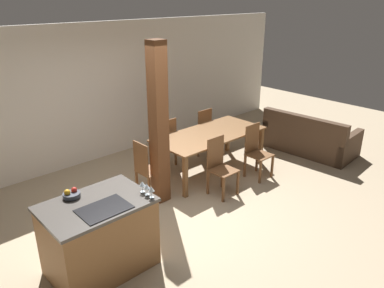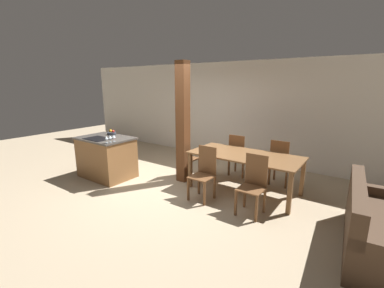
{
  "view_description": "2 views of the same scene",
  "coord_description": "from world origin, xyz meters",
  "px_view_note": "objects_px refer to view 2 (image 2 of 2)",
  "views": [
    {
      "loc": [
        -3.14,
        -3.87,
        3.17
      ],
      "look_at": [
        0.6,
        0.2,
        0.95
      ],
      "focal_mm": 35.0,
      "sensor_mm": 36.0,
      "label": 1
    },
    {
      "loc": [
        3.47,
        -3.83,
        2.13
      ],
      "look_at": [
        0.6,
        0.2,
        0.95
      ],
      "focal_mm": 24.0,
      "sensor_mm": 36.0,
      "label": 2
    }
  ],
  "objects_px": {
    "wine_glass_middle": "(110,137)",
    "dining_chair_head_end": "(186,155)",
    "dining_chair_far_left": "(238,155)",
    "dining_chair_near_right": "(253,184)",
    "wine_glass_near": "(106,138)",
    "dining_table": "(245,159)",
    "kitchen_island": "(107,157)",
    "timber_post": "(183,123)",
    "fruit_bowl": "(112,133)",
    "dining_chair_far_right": "(280,162)",
    "wine_glass_far": "(114,136)",
    "dining_chair_near_left": "(204,172)"
  },
  "relations": [
    {
      "from": "kitchen_island",
      "to": "wine_glass_far",
      "type": "bearing_deg",
      "value": -17.62
    },
    {
      "from": "kitchen_island",
      "to": "dining_chair_far_right",
      "type": "bearing_deg",
      "value": 27.66
    },
    {
      "from": "fruit_bowl",
      "to": "dining_table",
      "type": "distance_m",
      "value": 3.19
    },
    {
      "from": "dining_chair_head_end",
      "to": "dining_chair_far_right",
      "type": "bearing_deg",
      "value": -69.37
    },
    {
      "from": "wine_glass_far",
      "to": "fruit_bowl",
      "type": "bearing_deg",
      "value": 145.51
    },
    {
      "from": "fruit_bowl",
      "to": "dining_table",
      "type": "height_order",
      "value": "fruit_bowl"
    },
    {
      "from": "fruit_bowl",
      "to": "dining_chair_near_right",
      "type": "distance_m",
      "value": 3.59
    },
    {
      "from": "dining_chair_far_right",
      "to": "wine_glass_far",
      "type": "bearing_deg",
      "value": 34.31
    },
    {
      "from": "dining_chair_far_left",
      "to": "dining_chair_far_right",
      "type": "distance_m",
      "value": 0.96
    },
    {
      "from": "dining_chair_near_right",
      "to": "dining_chair_head_end",
      "type": "xyz_separation_m",
      "value": [
        -1.93,
        0.73,
        0.0
      ]
    },
    {
      "from": "dining_chair_near_right",
      "to": "dining_chair_head_end",
      "type": "bearing_deg",
      "value": 159.37
    },
    {
      "from": "dining_table",
      "to": "wine_glass_middle",
      "type": "bearing_deg",
      "value": -151.03
    },
    {
      "from": "dining_chair_near_right",
      "to": "dining_chair_far_left",
      "type": "xyz_separation_m",
      "value": [
        -0.96,
        1.45,
        0.0
      ]
    },
    {
      "from": "dining_chair_near_right",
      "to": "wine_glass_far",
      "type": "bearing_deg",
      "value": -169.99
    },
    {
      "from": "wine_glass_near",
      "to": "dining_chair_head_end",
      "type": "bearing_deg",
      "value": 56.35
    },
    {
      "from": "dining_table",
      "to": "dining_chair_near_left",
      "type": "distance_m",
      "value": 0.89
    },
    {
      "from": "fruit_bowl",
      "to": "wine_glass_far",
      "type": "relative_size",
      "value": 1.43
    },
    {
      "from": "wine_glass_far",
      "to": "dining_table",
      "type": "height_order",
      "value": "wine_glass_far"
    },
    {
      "from": "dining_chair_far_right",
      "to": "fruit_bowl",
      "type": "bearing_deg",
      "value": 22.67
    },
    {
      "from": "wine_glass_far",
      "to": "dining_table",
      "type": "xyz_separation_m",
      "value": [
        2.39,
        1.23,
        -0.37
      ]
    },
    {
      "from": "dining_chair_near_left",
      "to": "dining_chair_near_right",
      "type": "relative_size",
      "value": 1.0
    },
    {
      "from": "wine_glass_middle",
      "to": "dining_chair_far_left",
      "type": "bearing_deg",
      "value": 47.03
    },
    {
      "from": "dining_chair_far_left",
      "to": "dining_chair_far_right",
      "type": "relative_size",
      "value": 1.0
    },
    {
      "from": "wine_glass_middle",
      "to": "dining_chair_head_end",
      "type": "relative_size",
      "value": 0.15
    },
    {
      "from": "dining_chair_near_right",
      "to": "timber_post",
      "type": "relative_size",
      "value": 0.38
    },
    {
      "from": "wine_glass_near",
      "to": "dining_chair_head_end",
      "type": "distance_m",
      "value": 1.78
    },
    {
      "from": "wine_glass_far",
      "to": "dining_chair_near_right",
      "type": "height_order",
      "value": "wine_glass_far"
    },
    {
      "from": "wine_glass_middle",
      "to": "timber_post",
      "type": "distance_m",
      "value": 1.53
    },
    {
      "from": "fruit_bowl",
      "to": "dining_chair_head_end",
      "type": "distance_m",
      "value": 1.86
    },
    {
      "from": "fruit_bowl",
      "to": "dining_chair_near_right",
      "type": "height_order",
      "value": "fruit_bowl"
    },
    {
      "from": "wine_glass_far",
      "to": "dining_table",
      "type": "distance_m",
      "value": 2.72
    },
    {
      "from": "fruit_bowl",
      "to": "wine_glass_far",
      "type": "xyz_separation_m",
      "value": [
        0.69,
        -0.47,
        0.07
      ]
    },
    {
      "from": "kitchen_island",
      "to": "fruit_bowl",
      "type": "distance_m",
      "value": 0.61
    },
    {
      "from": "wine_glass_near",
      "to": "dining_chair_near_right",
      "type": "distance_m",
      "value": 3.0
    },
    {
      "from": "kitchen_island",
      "to": "wine_glass_near",
      "type": "bearing_deg",
      "value": -33.09
    },
    {
      "from": "kitchen_island",
      "to": "timber_post",
      "type": "distance_m",
      "value": 1.97
    },
    {
      "from": "dining_chair_far_right",
      "to": "timber_post",
      "type": "height_order",
      "value": "timber_post"
    },
    {
      "from": "fruit_bowl",
      "to": "dining_chair_head_end",
      "type": "xyz_separation_m",
      "value": [
        1.63,
        0.76,
        -0.47
      ]
    },
    {
      "from": "wine_glass_middle",
      "to": "dining_table",
      "type": "distance_m",
      "value": 2.76
    },
    {
      "from": "wine_glass_near",
      "to": "timber_post",
      "type": "height_order",
      "value": "timber_post"
    },
    {
      "from": "kitchen_island",
      "to": "dining_table",
      "type": "xyz_separation_m",
      "value": [
        2.93,
        1.06,
        0.21
      ]
    },
    {
      "from": "dining_chair_far_left",
      "to": "dining_chair_far_right",
      "type": "xyz_separation_m",
      "value": [
        0.96,
        0.0,
        0.0
      ]
    },
    {
      "from": "wine_glass_near",
      "to": "dining_table",
      "type": "height_order",
      "value": "wine_glass_near"
    },
    {
      "from": "dining_table",
      "to": "dining_chair_near_left",
      "type": "bearing_deg",
      "value": -123.5
    },
    {
      "from": "wine_glass_middle",
      "to": "wine_glass_far",
      "type": "height_order",
      "value": "same"
    },
    {
      "from": "wine_glass_near",
      "to": "dining_chair_far_right",
      "type": "xyz_separation_m",
      "value": [
        2.87,
        2.14,
        -0.54
      ]
    },
    {
      "from": "dining_chair_near_left",
      "to": "dining_chair_far_right",
      "type": "distance_m",
      "value": 1.74
    },
    {
      "from": "fruit_bowl",
      "to": "wine_glass_far",
      "type": "height_order",
      "value": "wine_glass_far"
    },
    {
      "from": "dining_chair_near_right",
      "to": "dining_chair_far_right",
      "type": "relative_size",
      "value": 1.0
    },
    {
      "from": "wine_glass_near",
      "to": "dining_chair_head_end",
      "type": "relative_size",
      "value": 0.15
    }
  ]
}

